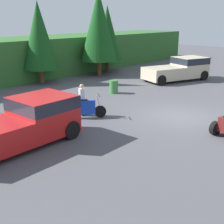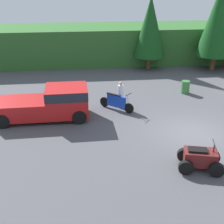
{
  "view_description": "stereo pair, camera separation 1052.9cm",
  "coord_description": "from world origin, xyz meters",
  "views": [
    {
      "loc": [
        -13.95,
        -7.67,
        4.96
      ],
      "look_at": [
        -4.13,
        1.08,
        0.95
      ],
      "focal_mm": 50.0,
      "sensor_mm": 36.0,
      "label": 1
    },
    {
      "loc": [
        -5.84,
        -13.89,
        7.49
      ],
      "look_at": [
        -4.13,
        1.08,
        0.95
      ],
      "focal_mm": 50.0,
      "sensor_mm": 36.0,
      "label": 2
    }
  ],
  "objects": [
    {
      "name": "steel_barrel",
      "position": [
        1.59,
        6.03,
        0.44
      ],
      "size": [
        0.58,
        0.58,
        0.88
      ],
      "color": "#387A38",
      "rests_on": "ground_plane"
    },
    {
      "name": "quad_atv",
      "position": [
        -0.89,
        -3.15,
        0.47
      ],
      "size": [
        2.08,
        1.65,
        1.22
      ],
      "rotation": [
        0.0,
        0.0,
        -0.26
      ],
      "color": "black",
      "rests_on": "ground_plane"
    },
    {
      "name": "hillside_backdrop",
      "position": [
        0.0,
        16.0,
        1.63
      ],
      "size": [
        44.0,
        6.0,
        3.27
      ],
      "color": "#2D6028",
      "rests_on": "ground_plane"
    },
    {
      "name": "pickup_truck_red",
      "position": [
        -7.45,
        2.82,
        0.96
      ],
      "size": [
        5.2,
        2.34,
        1.82
      ],
      "rotation": [
        0.0,
        0.0,
        0.02
      ],
      "color": "red",
      "rests_on": "ground_plane"
    },
    {
      "name": "dirt_bike",
      "position": [
        -3.57,
        3.59,
        0.49
      ],
      "size": [
        1.89,
        1.67,
        1.19
      ],
      "rotation": [
        0.0,
        0.0,
        -0.72
      ],
      "color": "black",
      "rests_on": "ground_plane"
    },
    {
      "name": "tree_left",
      "position": [
        0.41,
        12.53,
        3.63
      ],
      "size": [
        2.71,
        2.71,
        6.17
      ],
      "color": "brown",
      "rests_on": "ground_plane"
    },
    {
      "name": "tree_mid_left",
      "position": [
        5.88,
        11.53,
        4.26
      ],
      "size": [
        3.19,
        3.19,
        7.24
      ],
      "color": "brown",
      "rests_on": "ground_plane"
    },
    {
      "name": "ground_plane",
      "position": [
        0.0,
        0.0,
        0.0
      ],
      "size": [
        80.0,
        80.0,
        0.0
      ],
      "primitive_type": "plane",
      "color": "#4C4C51"
    },
    {
      "name": "rider_person",
      "position": [
        -3.28,
        3.93,
        0.91
      ],
      "size": [
        0.45,
        0.45,
        1.67
      ],
      "rotation": [
        0.0,
        0.0,
        -0.41
      ],
      "color": "black",
      "rests_on": "ground_plane"
    }
  ]
}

